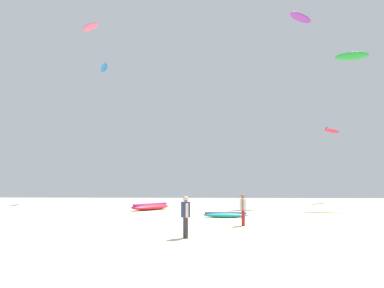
# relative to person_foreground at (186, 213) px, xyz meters

# --- Properties ---
(ground_plane) EXTENTS (120.00, 120.00, 0.00)m
(ground_plane) POSITION_rel_person_foreground_xyz_m (-0.93, -3.03, -0.99)
(ground_plane) COLOR beige
(person_foreground) EXTENTS (0.38, 0.54, 1.69)m
(person_foreground) POSITION_rel_person_foreground_xyz_m (0.00, 0.00, 0.00)
(person_foreground) COLOR #2D2D33
(person_foreground) RESTS_ON ground
(person_midground) EXTENTS (0.38, 0.55, 1.68)m
(person_midground) POSITION_rel_person_foreground_xyz_m (2.69, 5.05, -0.01)
(person_midground) COLOR #B21E23
(person_midground) RESTS_ON ground
(kite_grounded_near) EXTENTS (3.07, 0.91, 0.39)m
(kite_grounded_near) POSITION_rel_person_foreground_xyz_m (1.88, 10.51, -0.81)
(kite_grounded_near) COLOR #19B29E
(kite_grounded_near) RESTS_ON ground
(kite_grounded_mid) EXTENTS (3.70, 5.16, 0.66)m
(kite_grounded_mid) POSITION_rel_person_foreground_xyz_m (-4.69, 18.71, -0.69)
(kite_grounded_mid) COLOR red
(kite_grounded_mid) RESTS_ON ground
(kite_aloft_0) EXTENTS (2.96, 2.50, 0.67)m
(kite_aloft_0) POSITION_rel_person_foreground_xyz_m (-13.44, 26.13, 19.87)
(kite_aloft_0) COLOR #E5598C
(kite_aloft_1) EXTENTS (3.81, 3.66, 0.73)m
(kite_aloft_1) POSITION_rel_person_foreground_xyz_m (11.93, 29.93, 22.07)
(kite_aloft_1) COLOR purple
(kite_aloft_2) EXTENTS (3.48, 1.55, 0.85)m
(kite_aloft_2) POSITION_rel_person_foreground_xyz_m (15.61, 23.62, 14.76)
(kite_aloft_2) COLOR green
(kite_aloft_3) EXTENTS (2.32, 4.05, 0.91)m
(kite_aloft_3) POSITION_rel_person_foreground_xyz_m (-14.84, 36.53, 18.31)
(kite_aloft_3) COLOR blue
(kite_aloft_4) EXTENTS (3.63, 4.16, 0.56)m
(kite_aloft_4) POSITION_rel_person_foreground_xyz_m (17.41, 37.27, 8.86)
(kite_aloft_4) COLOR red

